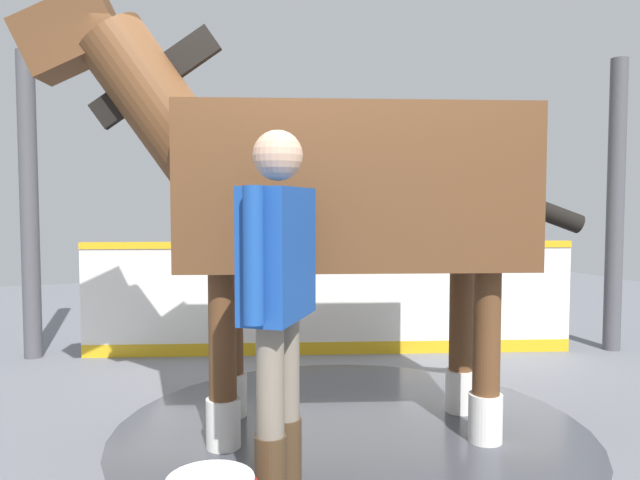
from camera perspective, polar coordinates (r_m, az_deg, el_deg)
name	(u,v)px	position (r m, az deg, el deg)	size (l,w,h in m)	color
ground_plane	(312,431)	(3.93, -0.81, -17.79)	(16.00, 16.00, 0.02)	slate
wet_patch	(351,428)	(3.96, 2.99, -17.45)	(2.98, 2.98, 0.00)	#42444C
barrier_wall	(330,302)	(5.64, 0.98, -5.97)	(1.44, 4.41, 1.06)	white
roof_post_near	(29,206)	(6.05, -26.00, 2.93)	(0.16, 0.16, 2.79)	#4C4C51
roof_post_far	(615,206)	(6.40, 26.36, 2.93)	(0.16, 0.16, 2.79)	#4C4C51
horse	(330,191)	(3.69, 1.01, 4.70)	(1.50, 3.37, 2.70)	brown
handler	(278,286)	(2.83, -4.01, -4.44)	(0.58, 0.48, 1.76)	#47331E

